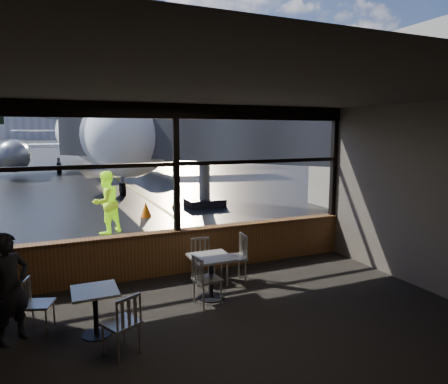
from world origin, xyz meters
TOP-DOWN VIEW (x-y plane):
  - ground_plane at (0.00, 120.00)m, footprint 520.00×520.00m
  - carpet_floor at (0.00, -3.00)m, footprint 8.00×6.00m
  - ceiling at (0.00, -3.00)m, footprint 8.00×6.00m
  - wall_right at (4.00, -3.00)m, footprint 0.04×6.00m
  - wall_back at (0.00, -6.00)m, footprint 8.00×0.04m
  - window_sill at (0.00, 0.00)m, footprint 8.00×0.28m
  - window_header at (0.00, 0.00)m, footprint 8.00×0.18m
  - mullion_centre at (0.00, 0.00)m, footprint 0.12×0.12m
  - mullion_right at (3.95, 0.00)m, footprint 0.12×0.12m
  - window_transom at (0.00, 0.00)m, footprint 8.00×0.10m
  - airliner at (0.34, 22.26)m, footprint 29.04×34.49m
  - jet_bridge at (3.60, 5.50)m, footprint 8.78×10.73m
  - cafe_table_near at (0.16, -1.48)m, footprint 0.71×0.71m
  - cafe_table_mid at (-1.85, -2.04)m, footprint 0.63×0.63m
  - chair_near_e at (0.86, -0.91)m, footprint 0.57×0.57m
  - chair_near_w at (0.02, -1.69)m, footprint 0.55×0.55m
  - chair_near_n at (0.30, -0.73)m, footprint 0.50×0.50m
  - chair_mid_s at (-1.60, -2.70)m, footprint 0.64×0.64m
  - chair_mid_w at (-2.61, -1.55)m, footprint 0.56×0.56m
  - passenger at (-2.94, -1.77)m, footprint 0.68×0.67m
  - ground_crew at (-0.93, 4.07)m, footprint 1.12×1.07m
  - cone_nose at (2.08, 7.09)m, footprint 0.37×0.37m
  - terminal_annex at (10.00, 2.50)m, footprint 5.00×7.00m
  - hangar_mid at (0.00, 185.00)m, footprint 38.00×15.00m
  - hangar_right at (60.00, 178.00)m, footprint 50.00×20.00m
  - fuel_tank_b at (-20.00, 182.00)m, footprint 8.00×8.00m
  - fuel_tank_c at (-10.00, 182.00)m, footprint 8.00×8.00m
  - treeline at (0.00, 210.00)m, footprint 360.00×3.00m
  - cone_extra at (0.61, 5.82)m, footprint 0.38×0.38m

SIDE VIEW (x-z plane):
  - ground_plane at x=0.00m, z-range 0.00..0.00m
  - carpet_floor at x=0.00m, z-range 0.01..0.01m
  - cone_nose at x=2.08m, z-range 0.00..0.51m
  - cone_extra at x=0.61m, z-range 0.00..0.53m
  - cafe_table_mid at x=-1.85m, z-range 0.00..0.70m
  - cafe_table_near at x=0.16m, z-range 0.00..0.78m
  - chair_mid_w at x=-2.61m, z-range 0.00..0.81m
  - chair_mid_s at x=-1.60m, z-range 0.00..0.87m
  - chair_near_n at x=0.30m, z-range 0.00..0.88m
  - chair_near_w at x=0.02m, z-range 0.00..0.88m
  - window_sill at x=0.00m, z-range 0.00..0.90m
  - chair_near_e at x=0.86m, z-range 0.00..0.96m
  - passenger at x=-2.94m, z-range 0.00..1.59m
  - ground_crew at x=-0.93m, z-range 0.00..1.83m
  - wall_right at x=4.00m, z-range 0.00..3.50m
  - wall_back at x=0.00m, z-range 0.00..3.50m
  - mullion_centre at x=0.00m, z-range 0.90..3.50m
  - mullion_right at x=3.95m, z-range 0.90..3.50m
  - window_transom at x=0.00m, z-range 2.26..2.34m
  - jet_bridge at x=3.60m, z-range 0.00..4.68m
  - terminal_annex at x=10.00m, z-range 0.00..6.00m
  - fuel_tank_b at x=-20.00m, z-range 0.00..6.00m
  - fuel_tank_c at x=-10.00m, z-range 0.00..6.00m
  - window_header at x=0.00m, z-range 3.20..3.50m
  - ceiling at x=0.00m, z-range 3.48..3.52m
  - hangar_mid at x=0.00m, z-range 0.00..10.00m
  - airliner at x=0.34m, z-range 0.00..10.29m
  - hangar_right at x=60.00m, z-range 0.00..12.00m
  - treeline at x=0.00m, z-range 0.00..12.00m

